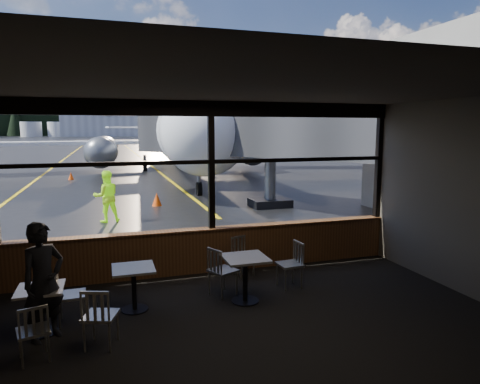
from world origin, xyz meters
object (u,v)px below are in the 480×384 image
chair_near_w (223,271)px  chair_mid_w (71,296)px  chair_near_n (243,257)px  chair_mid_s (101,316)px  cafe_table_near (245,280)px  chair_left_s (33,332)px  cafe_table_mid (134,289)px  airliner (175,95)px  chair_near_e (289,265)px  cafe_table_left (42,311)px  cone_nose (157,199)px  jet_bridge (274,146)px  passenger (44,282)px  cone_wing (71,176)px  ground_crew (106,196)px

chair_near_w → chair_mid_w: size_ratio=1.03×
chair_near_n → chair_mid_s: chair_mid_s is taller
cafe_table_near → chair_near_w: bearing=125.5°
chair_mid_s → chair_left_s: size_ratio=1.11×
cafe_table_mid → chair_mid_w: 0.96m
airliner → chair_near_e: size_ratio=39.49×
chair_near_e → chair_mid_s: same height
cafe_table_mid → chair_left_s: (-1.33, -1.20, 0.03)m
cafe_table_left → airliner: bearing=76.3°
cafe_table_near → cone_nose: size_ratio=1.55×
jet_bridge → passenger: size_ratio=6.44×
chair_left_s → cone_wing: chair_left_s is taller
chair_near_e → cone_wing: size_ratio=1.98×
chair_mid_w → chair_left_s: chair_mid_w is taller
cone_nose → cafe_table_near: bearing=-87.9°
cone_wing → passenger: bearing=-87.0°
airliner → cone_nose: bearing=-98.1°
chair_mid_w → chair_mid_s: bearing=24.1°
cafe_table_near → chair_mid_w: size_ratio=0.92×
cafe_table_mid → cone_nose: (1.48, 9.72, -0.11)m
cone_nose → cone_wing: cone_nose is taller
cafe_table_left → chair_mid_s: 1.05m
chair_near_n → cone_nose: chair_near_n is taller
chair_near_w → ground_crew: ground_crew is taller
ground_crew → cafe_table_left: bearing=72.9°
jet_bridge → cone_wing: (-7.63, 13.08, -2.15)m
chair_left_s → cone_wing: size_ratio=1.79×
chair_near_e → cone_wing: (-5.19, 19.91, -0.22)m
cafe_table_mid → passenger: 1.48m
jet_bridge → cone_nose: size_ratio=21.18×
chair_near_e → chair_near_w: chair_near_w is taller
jet_bridge → passenger: (-6.53, -7.64, -1.53)m
cafe_table_left → cone_wing: size_ratio=1.57×
chair_near_e → jet_bridge: bearing=-24.2°
cafe_table_mid → passenger: (-1.25, -0.62, 0.48)m
chair_near_w → ground_crew: size_ratio=0.54×
cafe_table_mid → chair_left_s: chair_left_s is taller
jet_bridge → chair_near_w: 8.02m
ground_crew → passenger: bearing=73.6°
chair_left_s → cone_wing: 21.32m
cafe_table_left → passenger: bearing=-67.7°
airliner → chair_mid_s: airliner is taller
chair_mid_s → cone_nose: size_ratio=1.70×
cafe_table_mid → cone_nose: size_ratio=1.42×
chair_near_e → chair_left_s: (-4.17, -1.39, -0.04)m
chair_near_w → chair_mid_w: 2.53m
chair_near_w → cone_wing: chair_near_w is taller
cafe_table_near → cafe_table_mid: (-1.84, 0.21, -0.03)m
jet_bridge → chair_mid_s: 10.15m
cafe_table_left → passenger: 0.54m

